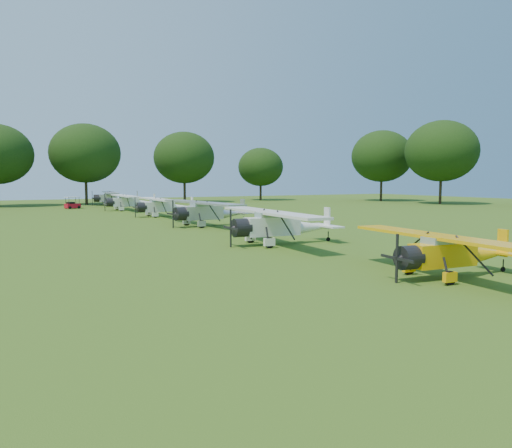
{
  "coord_description": "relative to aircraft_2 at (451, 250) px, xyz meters",
  "views": [
    {
      "loc": [
        -15.15,
        -26.83,
        4.09
      ],
      "look_at": [
        -1.36,
        -0.52,
        1.4
      ],
      "focal_mm": 35.0,
      "sensor_mm": 36.0,
      "label": 1
    }
  ],
  "objects": [
    {
      "name": "aircraft_3",
      "position": [
        -0.96,
        12.45,
        0.2
      ],
      "size": [
        7.31,
        11.63,
        2.29
      ],
      "rotation": [
        0.0,
        0.0,
        -0.05
      ],
      "color": "white",
      "rests_on": "ground"
    },
    {
      "name": "aircraft_7",
      "position": [
        -0.29,
        64.23,
        0.19
      ],
      "size": [
        7.28,
        11.58,
        2.27
      ],
      "rotation": [
        0.0,
        0.0,
        -0.11
      ],
      "color": "silver",
      "rests_on": "ground"
    },
    {
      "name": "aircraft_5",
      "position": [
        -0.46,
        38.33,
        0.12
      ],
      "size": [
        6.83,
        10.83,
        2.15
      ],
      "rotation": [
        0.0,
        0.0,
        0.0
      ],
      "color": "white",
      "rests_on": "ground"
    },
    {
      "name": "aircraft_6",
      "position": [
        -1.21,
        50.73,
        0.13
      ],
      "size": [
        6.88,
        10.93,
        2.16
      ],
      "rotation": [
        0.0,
        0.0,
        -0.01
      ],
      "color": "white",
      "rests_on": "ground"
    },
    {
      "name": "ground",
      "position": [
        -1.58,
        12.43,
        -1.14
      ],
      "size": [
        160.0,
        160.0,
        0.0
      ],
      "primitive_type": "plane",
      "color": "#285014",
      "rests_on": "ground"
    },
    {
      "name": "golf_cart",
      "position": [
        -7.34,
        58.06,
        -0.59
      ],
      "size": [
        2.17,
        1.72,
        1.63
      ],
      "rotation": [
        0.0,
        0.0,
        0.35
      ],
      "color": "red",
      "rests_on": "ground"
    },
    {
      "name": "aircraft_4",
      "position": [
        -0.29,
        25.89,
        0.22
      ],
      "size": [
        7.45,
        11.84,
        2.32
      ],
      "rotation": [
        0.0,
        0.0,
        0.12
      ],
      "color": "silver",
      "rests_on": "ground"
    },
    {
      "name": "aircraft_2",
      "position": [
        0.0,
        0.0,
        0.0
      ],
      "size": [
        6.21,
        9.89,
        1.95
      ],
      "rotation": [
        0.0,
        0.0,
        -0.07
      ],
      "color": "#F4B00A",
      "rests_on": "ground"
    },
    {
      "name": "tree_belt",
      "position": [
        1.99,
        12.59,
        6.89
      ],
      "size": [
        137.36,
        130.27,
        14.52
      ],
      "color": "black",
      "rests_on": "ground"
    }
  ]
}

